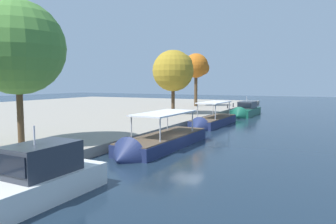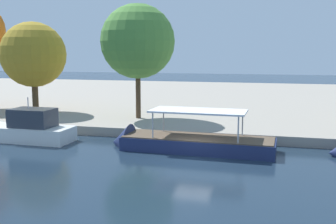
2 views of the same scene
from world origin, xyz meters
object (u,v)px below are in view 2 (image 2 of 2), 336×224
object	(u,v)px
tour_boat_2	(184,145)
tree_3	(33,54)
tree_1	(139,41)
motor_yacht_1	(21,131)

from	to	relation	value
tour_boat_2	tree_3	distance (m)	21.76
tour_boat_2	tree_1	distance (m)	13.07
tree_1	motor_yacht_1	bearing A→B (deg)	-129.28
motor_yacht_1	tour_boat_2	world-z (taller)	motor_yacht_1
tree_3	motor_yacht_1	bearing A→B (deg)	-62.93
tree_1	tree_3	xyz separation A→B (m)	(-12.14, 1.09, -1.18)
tour_boat_2	tree_3	xyz separation A→B (m)	(-18.42, 9.51, 6.60)
tree_1	tree_3	size ratio (longest dim) A/B	1.15
tour_boat_2	tree_1	world-z (taller)	tree_1
tour_boat_2	tree_1	bearing A→B (deg)	-51.59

